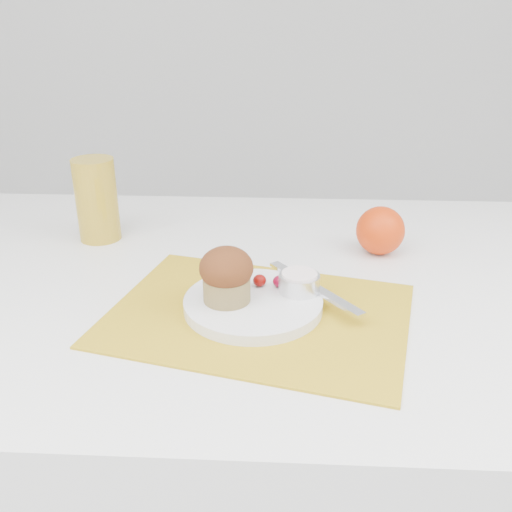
# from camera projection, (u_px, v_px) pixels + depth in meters

# --- Properties ---
(table) EXTENTS (1.20, 0.80, 0.75)m
(table) POSITION_uv_depth(u_px,v_px,m) (232.00, 455.00, 1.07)
(table) COLOR white
(table) RESTS_ON ground
(placemat) EXTENTS (0.47, 0.39, 0.00)m
(placemat) POSITION_uv_depth(u_px,v_px,m) (258.00, 314.00, 0.80)
(placemat) COLOR gold
(placemat) RESTS_ON table
(plate) EXTENTS (0.25, 0.25, 0.02)m
(plate) POSITION_uv_depth(u_px,v_px,m) (253.00, 304.00, 0.81)
(plate) COLOR white
(plate) RESTS_ON placemat
(ramekin) EXTENTS (0.07, 0.07, 0.03)m
(ramekin) POSITION_uv_depth(u_px,v_px,m) (299.00, 283.00, 0.83)
(ramekin) COLOR silver
(ramekin) RESTS_ON plate
(cream) EXTENTS (0.06, 0.06, 0.01)m
(cream) POSITION_uv_depth(u_px,v_px,m) (299.00, 275.00, 0.82)
(cream) COLOR white
(cream) RESTS_ON ramekin
(raspberry_near) EXTENTS (0.02, 0.02, 0.02)m
(raspberry_near) POSITION_uv_depth(u_px,v_px,m) (260.00, 280.00, 0.84)
(raspberry_near) COLOR #540402
(raspberry_near) RESTS_ON plate
(raspberry_far) EXTENTS (0.02, 0.02, 0.02)m
(raspberry_far) POSITION_uv_depth(u_px,v_px,m) (279.00, 281.00, 0.84)
(raspberry_far) COLOR #5A0217
(raspberry_far) RESTS_ON plate
(butter_knife) EXTENTS (0.13, 0.17, 0.01)m
(butter_knife) POSITION_uv_depth(u_px,v_px,m) (314.00, 287.00, 0.84)
(butter_knife) COLOR silver
(butter_knife) RESTS_ON plate
(orange) EXTENTS (0.08, 0.08, 0.08)m
(orange) POSITION_uv_depth(u_px,v_px,m) (380.00, 231.00, 0.99)
(orange) COLOR #E03A07
(orange) RESTS_ON table
(juice_glass) EXTENTS (0.08, 0.08, 0.15)m
(juice_glass) POSITION_uv_depth(u_px,v_px,m) (97.00, 200.00, 1.03)
(juice_glass) COLOR gold
(juice_glass) RESTS_ON table
(muffin) EXTENTS (0.08, 0.08, 0.08)m
(muffin) POSITION_uv_depth(u_px,v_px,m) (226.00, 275.00, 0.79)
(muffin) COLOR olive
(muffin) RESTS_ON plate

